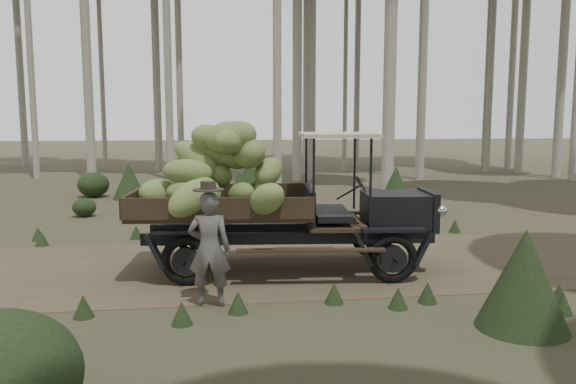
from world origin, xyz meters
name	(u,v)px	position (x,y,z in m)	size (l,w,h in m)	color
ground	(193,268)	(0.00, 0.00, 0.00)	(120.00, 120.00, 0.00)	#473D2B
dirt_track	(193,268)	(0.00, 0.00, 0.00)	(70.00, 4.00, 0.01)	brown
banana_truck	(249,184)	(0.96, -0.27, 1.46)	(5.16, 2.58, 2.57)	black
farmer	(209,247)	(0.31, -1.96, 0.81)	(0.62, 0.47, 1.71)	#524E4B
undergrowth	(233,248)	(0.66, -0.82, 0.53)	(23.38, 20.12, 1.32)	#233319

